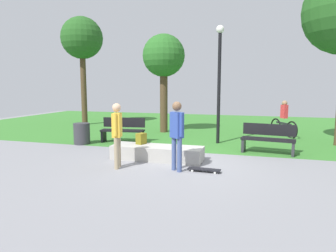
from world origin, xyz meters
name	(u,v)px	position (x,y,z in m)	size (l,w,h in m)	color
ground_plane	(182,162)	(0.00, 0.00, 0.00)	(28.00, 28.00, 0.00)	gray
grass_lawn	(218,127)	(0.00, 7.67, 0.00)	(26.60, 12.66, 0.01)	#387A2D
concrete_ledge	(157,153)	(-0.77, 0.12, 0.20)	(2.60, 0.80, 0.39)	#A8A59E
backpack_on_ledge	(141,139)	(-1.31, 0.28, 0.55)	(0.28, 0.20, 0.32)	olive
skater_performing_trick	(177,131)	(0.07, -0.85, 1.01)	(0.38, 0.35, 1.72)	#3F5184
skater_watching	(117,131)	(-1.46, -1.01, 0.97)	(0.26, 0.42, 1.66)	tan
skateboard_by_ledge	(204,169)	(0.73, -0.75, 0.06)	(0.81, 0.24, 0.08)	black
park_bench_far_right	(123,129)	(-2.84, 2.31, 0.48)	(1.65, 0.67, 0.91)	black
park_bench_center_lawn	(268,138)	(2.29, 1.86, 0.48)	(1.65, 0.69, 0.91)	black
tree_broad_elm	(164,58)	(-2.12, 5.13, 3.32)	(1.87, 1.87, 4.35)	#4C3823
tree_slender_maple	(82,40)	(-7.02, 6.46, 4.49)	(2.17, 2.17, 5.66)	#4C3823
lamp_post	(219,73)	(0.58, 3.11, 2.55)	(0.28, 0.28, 4.20)	black
trash_bin	(82,134)	(-4.12, 1.57, 0.38)	(0.58, 0.58, 0.76)	#333338
cyclist_on_bicycle	(284,121)	(3.01, 5.52, 0.63)	(0.98, 1.60, 1.52)	black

